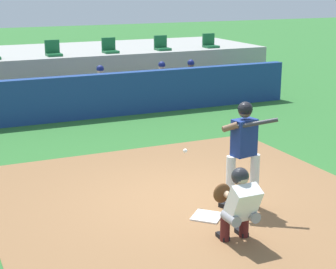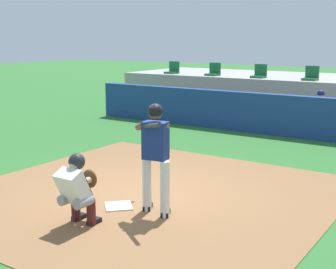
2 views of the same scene
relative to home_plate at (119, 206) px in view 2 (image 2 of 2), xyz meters
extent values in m
plane|color=#2D6B2D|center=(0.00, 0.80, -0.02)|extent=(80.00, 80.00, 0.00)
cube|color=olive|center=(0.00, 0.80, -0.02)|extent=(6.40, 6.40, 0.01)
cube|color=white|center=(0.00, 0.00, 0.00)|extent=(0.62, 0.62, 0.02)
cylinder|color=silver|center=(0.50, 0.14, 0.44)|extent=(0.15, 0.15, 0.92)
cylinder|color=silver|center=(0.90, 0.06, 0.44)|extent=(0.15, 0.15, 0.92)
cube|color=navy|center=(0.70, 0.10, 1.20)|extent=(0.42, 0.30, 0.60)
sphere|color=brown|center=(0.70, 0.10, 1.63)|extent=(0.21, 0.21, 0.21)
sphere|color=black|center=(0.70, 0.10, 1.66)|extent=(0.24, 0.24, 0.24)
cylinder|color=brown|center=(0.43, 0.07, 1.41)|extent=(0.27, 0.22, 0.17)
cylinder|color=brown|center=(0.61, 0.15, 1.41)|extent=(0.57, 0.15, 0.18)
cylinder|color=#333338|center=(0.69, -0.08, 1.45)|extent=(0.76, 0.49, 0.24)
cube|color=black|center=(0.47, 0.19, 0.02)|extent=(0.22, 0.29, 0.09)
cube|color=black|center=(0.88, 0.11, 0.02)|extent=(0.22, 0.29, 0.09)
cylinder|color=gray|center=(-0.16, -0.98, 0.40)|extent=(0.16, 0.32, 0.16)
cylinder|color=#4C1919|center=(-0.16, -0.83, 0.19)|extent=(0.14, 0.14, 0.42)
cube|color=black|center=(-0.16, -0.77, 0.02)|extent=(0.11, 0.24, 0.08)
cylinder|color=gray|center=(0.16, -0.98, 0.40)|extent=(0.16, 0.32, 0.16)
cylinder|color=#4C1919|center=(0.16, -0.83, 0.19)|extent=(0.14, 0.14, 0.42)
cube|color=black|center=(0.16, -0.77, 0.02)|extent=(0.11, 0.24, 0.08)
cube|color=white|center=(0.00, -1.03, 0.62)|extent=(0.40, 0.44, 0.57)
cube|color=#2D2D33|center=(0.00, -0.91, 0.62)|extent=(0.38, 0.25, 0.45)
sphere|color=tan|center=(0.00, -0.95, 0.96)|extent=(0.21, 0.21, 0.21)
sphere|color=#232328|center=(0.00, -0.93, 0.98)|extent=(0.25, 0.25, 0.25)
cylinder|color=tan|center=(-0.04, -0.81, 0.62)|extent=(0.10, 0.45, 0.10)
ellipsoid|color=brown|center=(-0.08, -0.58, 0.62)|extent=(0.28, 0.12, 0.30)
sphere|color=white|center=(-0.03, 0.74, 0.89)|extent=(0.07, 0.07, 0.07)
cube|color=navy|center=(0.00, 7.30, 0.58)|extent=(13.00, 0.30, 1.20)
cube|color=olive|center=(0.00, 8.30, 0.20)|extent=(11.80, 0.44, 0.45)
cylinder|color=#939399|center=(0.78, 8.05, 0.47)|extent=(0.15, 0.40, 0.15)
cylinder|color=#939399|center=(0.78, 7.85, 0.20)|extent=(0.13, 0.13, 0.45)
cube|color=maroon|center=(0.78, 7.80, 0.02)|extent=(0.11, 0.24, 0.08)
cylinder|color=#939399|center=(1.04, 8.05, 0.47)|extent=(0.15, 0.40, 0.15)
cylinder|color=#939399|center=(1.04, 7.85, 0.20)|extent=(0.13, 0.13, 0.45)
cube|color=maroon|center=(1.04, 7.80, 0.02)|extent=(0.11, 0.24, 0.08)
cube|color=white|center=(0.91, 8.27, 0.74)|extent=(0.36, 0.22, 0.54)
sphere|color=tan|center=(0.91, 8.27, 1.13)|extent=(0.20, 0.20, 0.20)
sphere|color=navy|center=(0.91, 8.27, 1.17)|extent=(0.22, 0.22, 0.22)
cylinder|color=tan|center=(0.71, 8.13, 0.63)|extent=(0.09, 0.41, 0.22)
cylinder|color=tan|center=(1.11, 8.13, 0.63)|extent=(0.09, 0.41, 0.22)
cube|color=#9E9E99|center=(0.00, 11.70, 0.68)|extent=(15.00, 4.40, 1.40)
cube|color=#196033|center=(-5.57, 10.10, 1.42)|extent=(0.46, 0.46, 0.08)
cube|color=#196033|center=(-5.57, 10.30, 1.66)|extent=(0.46, 0.06, 0.40)
cube|color=#196033|center=(-3.71, 10.10, 1.42)|extent=(0.46, 0.46, 0.08)
cube|color=#196033|center=(-3.71, 10.30, 1.66)|extent=(0.46, 0.06, 0.40)
cube|color=#196033|center=(-1.86, 10.10, 1.42)|extent=(0.46, 0.46, 0.08)
cube|color=#196033|center=(-1.86, 10.30, 1.66)|extent=(0.46, 0.06, 0.40)
cube|color=#196033|center=(0.00, 10.10, 1.42)|extent=(0.46, 0.46, 0.08)
cube|color=#196033|center=(0.00, 10.30, 1.66)|extent=(0.46, 0.06, 0.40)
camera|label=1|loc=(-3.94, -7.18, 3.58)|focal=59.43mm
camera|label=2|loc=(4.90, -5.83, 2.77)|focal=50.71mm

